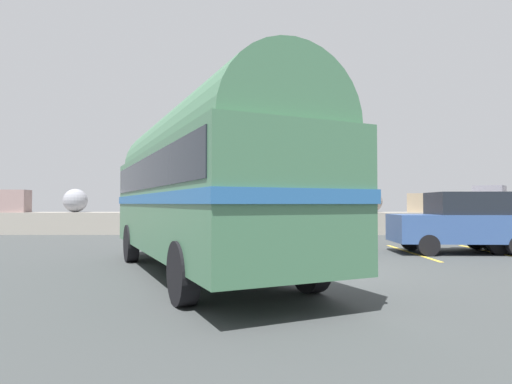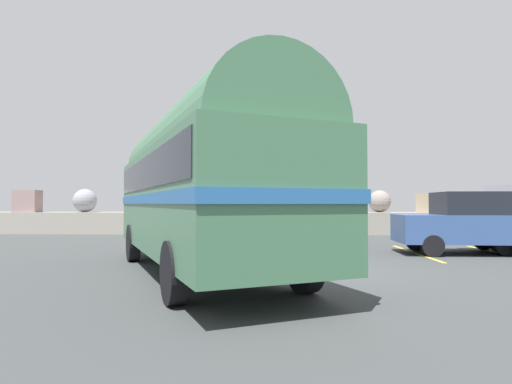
{
  "view_description": "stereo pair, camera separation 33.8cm",
  "coord_description": "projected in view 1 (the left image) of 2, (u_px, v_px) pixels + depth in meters",
  "views": [
    {
      "loc": [
        -1.06,
        -9.59,
        1.53
      ],
      "look_at": [
        -1.03,
        -0.02,
        1.8
      ],
      "focal_mm": 29.68,
      "sensor_mm": 36.0,
      "label": 1
    },
    {
      "loc": [
        -0.72,
        -9.59,
        1.53
      ],
      "look_at": [
        -1.03,
        -0.02,
        1.8
      ],
      "focal_mm": 29.68,
      "sensor_mm": 36.0,
      "label": 2
    }
  ],
  "objects": [
    {
      "name": "breakwater",
      "position": [
        281.0,
        219.0,
        21.37
      ],
      "size": [
        31.36,
        2.27,
        2.43
      ],
      "color": "gray",
      "rests_on": "ground"
    },
    {
      "name": "parked_car_nearest",
      "position": [
        462.0,
        222.0,
        12.93
      ],
      "size": [
        4.15,
        1.83,
        1.86
      ],
      "rotation": [
        0.0,
        0.0,
        1.54
      ],
      "color": "black",
      "rests_on": "ground"
    },
    {
      "name": "vintage_coach",
      "position": [
        201.0,
        180.0,
        9.14
      ],
      "size": [
        5.76,
        8.8,
        3.7
      ],
      "rotation": [
        0.0,
        0.0,
        0.43
      ],
      "color": "black",
      "rests_on": "ground"
    },
    {
      "name": "lamp_post",
      "position": [
        308.0,
        150.0,
        15.94
      ],
      "size": [
        1.06,
        0.51,
        6.27
      ],
      "color": "#5B5B60",
      "rests_on": "ground"
    },
    {
      "name": "ground",
      "position": [
        302.0,
        271.0,
        9.55
      ],
      "size": [
        32.0,
        26.0,
        0.02
      ],
      "color": "#363A3A"
    }
  ]
}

